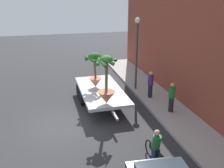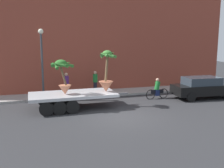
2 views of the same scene
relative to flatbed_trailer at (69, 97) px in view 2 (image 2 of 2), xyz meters
The scene contains 11 objects.
ground_plane 3.69m from the flatbed_trailer, 43.77° to the right, with size 60.00×60.00×0.00m, color #2D2D30.
sidewalk 4.50m from the flatbed_trailer, 54.06° to the left, with size 24.00×2.20×0.15m, color #A39E99.
building_facade 6.86m from the flatbed_trailer, 63.78° to the left, with size 24.00×1.20×8.48m, color brown.
flatbed_trailer is the anchor object (origin of this frame).
potted_palm_rear 1.49m from the flatbed_trailer, 146.81° to the right, with size 1.39×1.49×2.12m.
potted_palm_middle 2.71m from the flatbed_trailer, ahead, with size 1.13×1.21×2.62m.
cyclist 6.58m from the flatbed_trailer, ahead, with size 1.84×0.38×1.54m.
parked_car 9.77m from the flatbed_trailer, ahead, with size 4.68×2.09×1.58m.
pedestrian_near_gate 4.35m from the flatbed_trailer, 54.49° to the left, with size 0.36×0.36×1.71m.
pedestrian_far_left 3.21m from the flatbed_trailer, 85.33° to the left, with size 0.36×0.36×1.71m.
street_lamp 3.99m from the flatbed_trailer, 116.78° to the left, with size 0.36×0.36×4.83m.
Camera 2 is at (-4.66, -13.22, 4.30)m, focal length 41.47 mm.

